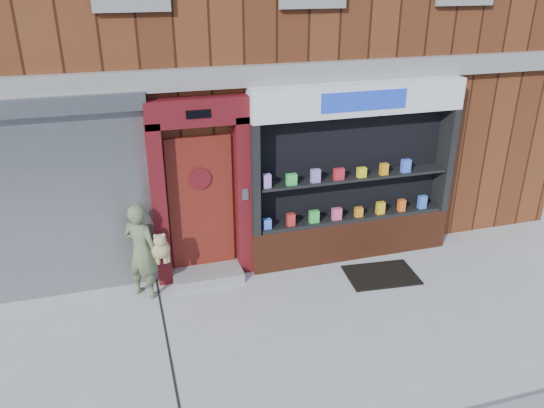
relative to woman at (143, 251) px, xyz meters
name	(u,v)px	position (x,y,z in m)	size (l,w,h in m)	color
ground	(284,335)	(1.71, -1.54, -0.76)	(80.00, 80.00, 0.00)	#9E9E99
building	(197,0)	(1.71, 4.45, 3.24)	(12.00, 8.16, 8.00)	#502412
shutter_bay	(41,190)	(-1.29, 0.39, 0.96)	(3.10, 0.30, 3.04)	gray
red_door_bay	(201,192)	(0.96, 0.32, 0.70)	(1.52, 0.58, 2.90)	#4B0C11
pharmacy_bay	(353,181)	(3.45, 0.27, 0.61)	(3.50, 0.41, 3.00)	#602916
woman	(143,251)	(0.00, 0.00, 0.00)	(0.74, 0.63, 1.51)	#5D6A46
doormat	(381,275)	(3.68, -0.54, -0.74)	(1.11, 0.78, 0.03)	black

